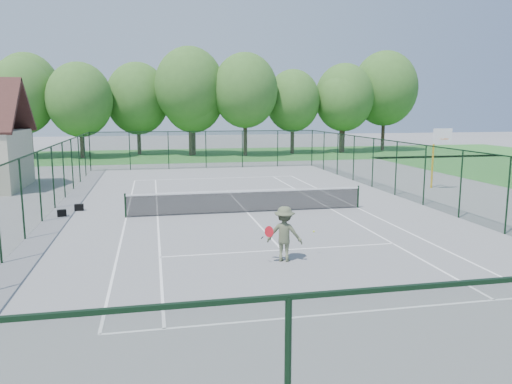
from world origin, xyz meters
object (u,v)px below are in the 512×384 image
(tennis_net, at_px, (247,200))
(tennis_player, at_px, (284,234))
(basketball_goal, at_px, (438,146))
(sports_bag_a, at_px, (62,213))

(tennis_net, distance_m, tennis_player, 7.59)
(basketball_goal, bearing_deg, sports_bag_a, -170.15)
(sports_bag_a, distance_m, tennis_player, 11.71)
(tennis_net, height_order, sports_bag_a, tennis_net)
(basketball_goal, bearing_deg, tennis_player, -136.43)
(tennis_player, bearing_deg, tennis_net, 88.20)
(basketball_goal, relative_size, tennis_player, 1.84)
(tennis_net, relative_size, tennis_player, 5.57)
(tennis_net, relative_size, basketball_goal, 3.04)
(sports_bag_a, xyz_separation_m, tennis_player, (8.09, -8.43, 0.73))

